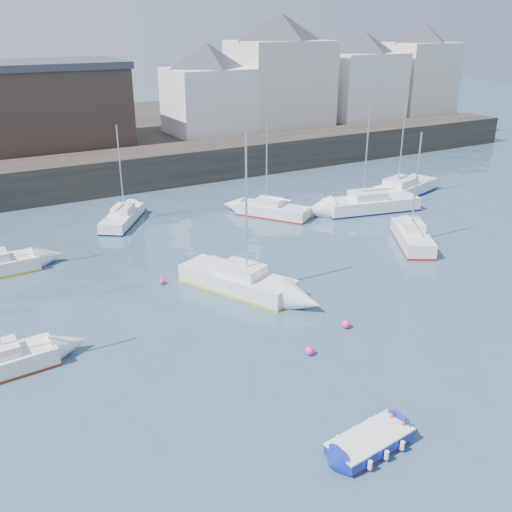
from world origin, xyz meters
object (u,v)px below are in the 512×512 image
sailboat_g (402,189)px  sailboat_h (122,217)px  sailboat_b (238,280)px  blue_dinghy (370,442)px  sailboat_d (371,204)px  buoy_mid (346,328)px  buoy_near (310,355)px  sailboat_f (272,210)px  sailboat_c (412,237)px  buoy_far (162,284)px

sailboat_g → sailboat_h: size_ratio=1.40×
sailboat_b → sailboat_h: bearing=98.6°
blue_dinghy → sailboat_d: (17.53, 20.84, 0.25)m
blue_dinghy → buoy_mid: (4.52, 7.13, -0.33)m
buoy_near → sailboat_f: bearing=63.9°
sailboat_c → sailboat_b: bearing=-178.3°
sailboat_b → sailboat_d: bearing=25.4°
blue_dinghy → buoy_far: blue_dinghy is taller
sailboat_g → sailboat_h: bearing=168.8°
sailboat_f → sailboat_g: sailboat_g is taller
sailboat_f → buoy_near: size_ratio=17.51×
sailboat_c → sailboat_d: size_ratio=0.77×
sailboat_b → sailboat_f: (8.21, 9.96, -0.06)m
sailboat_g → sailboat_d: bearing=-158.0°
sailboat_g → buoy_far: (-24.03, -6.74, -0.56)m
sailboat_h → sailboat_c: bearing=-41.5°
sailboat_d → sailboat_h: bearing=159.6°
sailboat_b → buoy_near: (-0.33, -7.44, -0.56)m
sailboat_f → sailboat_c: bearing=-62.5°
blue_dinghy → buoy_near: blue_dinghy is taller
sailboat_d → sailboat_h: size_ratio=1.35×
sailboat_f → sailboat_d: bearing=-19.3°
sailboat_f → buoy_mid: (-5.67, -16.29, -0.50)m
blue_dinghy → buoy_far: size_ratio=9.18×
buoy_mid → buoy_near: bearing=-158.8°
buoy_far → blue_dinghy: bearing=-85.1°
sailboat_g → buoy_far: 24.96m
sailboat_d → sailboat_f: size_ratio=1.33×
sailboat_b → sailboat_d: 17.22m
sailboat_d → buoy_near: bearing=-137.0°
sailboat_f → sailboat_h: sailboat_f is taller
blue_dinghy → sailboat_f: 25.54m
sailboat_c → blue_dinghy: bearing=-137.6°
blue_dinghy → buoy_near: size_ratio=7.91×
sailboat_g → sailboat_h: (-22.80, 4.51, -0.10)m
blue_dinghy → sailboat_c: bearing=42.4°
sailboat_b → sailboat_c: size_ratio=1.18×
sailboat_c → sailboat_h: 20.47m
blue_dinghy → buoy_mid: 8.45m
sailboat_c → buoy_far: sailboat_c is taller
sailboat_g → buoy_mid: bearing=-139.0°
sailboat_f → buoy_mid: sailboat_f is taller
sailboat_c → sailboat_d: sailboat_d is taller
sailboat_f → buoy_near: (-8.54, -17.40, -0.50)m
buoy_mid → buoy_far: 10.79m
sailboat_c → buoy_mid: bearing=-147.8°
blue_dinghy → buoy_far: 16.23m
sailboat_h → buoy_mid: size_ratio=16.95×
sailboat_h → sailboat_g: bearing=-11.2°
sailboat_f → sailboat_b: bearing=-129.5°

